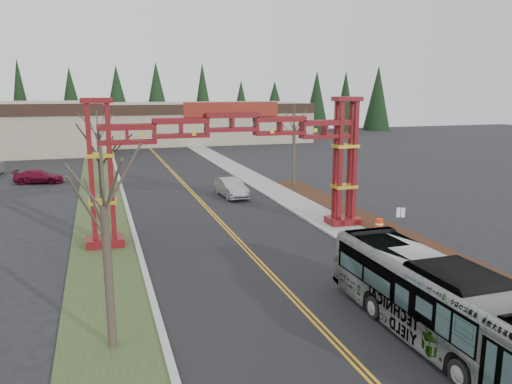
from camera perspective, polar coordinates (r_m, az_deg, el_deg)
name	(u,v)px	position (r m, az deg, el deg)	size (l,w,h in m)	color
road	(210,211)	(39.38, -5.32, -2.16)	(12.00, 110.00, 0.02)	black
lane_line_left	(208,211)	(39.35, -5.49, -2.15)	(0.12, 100.00, 0.01)	orange
lane_line_right	(211,211)	(39.40, -5.15, -2.13)	(0.12, 100.00, 0.01)	orange
curb_right	(283,205)	(41.07, 3.09, -1.46)	(0.30, 110.00, 0.15)	#AFAEA9
sidewalk_right	(299,203)	(41.59, 4.96, -1.32)	(2.60, 110.00, 0.14)	gray
landscape_strip	(444,257)	(30.36, 20.65, -6.97)	(2.60, 50.00, 0.12)	black
grass_median	(104,218)	(38.53, -17.03, -2.89)	(4.00, 110.00, 0.08)	#334321
curb_left	(129,216)	(38.57, -14.28, -2.67)	(0.30, 110.00, 0.15)	#AFAEA9
gateway_arch	(232,144)	(31.63, -2.77, 5.49)	(18.20, 1.60, 8.90)	#590E0B
retail_building_east	(198,122)	(94.28, -6.64, 7.98)	(38.00, 20.30, 7.00)	tan
conifer_treeline	(138,104)	(104.76, -13.30, 9.73)	(116.10, 5.60, 13.00)	black
transit_bus	(434,300)	(20.33, 19.66, -11.53)	(2.66, 11.38, 3.17)	#96979D
silver_sedan	(231,188)	(44.24, -2.85, 0.50)	(1.77, 5.07, 1.67)	#A5A8AD
parked_car_mid_a	(39,177)	(55.34, -23.59, 1.63)	(1.94, 4.77, 1.38)	maroon
bare_tree_median_near	(104,207)	(18.11, -16.96, -1.65)	(3.17, 3.17, 7.47)	#382D26
bare_tree_median_mid	(100,157)	(32.03, -17.41, 3.81)	(2.92, 2.92, 7.26)	#382D26
bare_tree_median_far	(98,134)	(47.80, -17.62, 6.36)	(3.17, 3.17, 7.55)	#382D26
bare_tree_right_far	(294,126)	(48.33, 4.39, 7.51)	(3.20, 3.20, 8.08)	#382D26
street_sign	(400,218)	(32.11, 16.18, -2.82)	(0.48, 0.24, 2.23)	#3F3F44
barrel_south	(379,226)	(34.24, 13.91, -3.76)	(0.51, 0.51, 0.94)	red
barrel_mid	(337,210)	(37.62, 9.21, -2.09)	(0.57, 0.57, 1.06)	red
barrel_north	(336,208)	(38.87, 9.16, -1.77)	(0.49, 0.49, 0.91)	red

